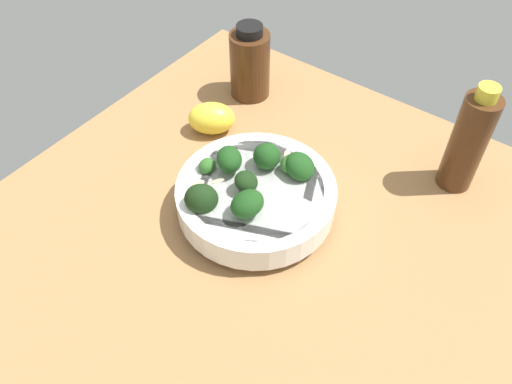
{
  "coord_description": "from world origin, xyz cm",
  "views": [
    {
      "loc": [
        25.93,
        -36.41,
        55.83
      ],
      "look_at": [
        -1.93,
        1.31,
        4.0
      ],
      "focal_mm": 37.01,
      "sensor_mm": 36.0,
      "label": 1
    }
  ],
  "objects_px": {
    "lemon_wedge": "(212,118)",
    "bottle_tall": "(250,63)",
    "bottle_short": "(468,142)",
    "bowl_of_broccoli": "(255,194)"
  },
  "relations": [
    {
      "from": "lemon_wedge",
      "to": "bottle_tall",
      "type": "distance_m",
      "value": 0.12
    },
    {
      "from": "lemon_wedge",
      "to": "bottle_short",
      "type": "xyz_separation_m",
      "value": [
        0.35,
        0.12,
        0.05
      ]
    },
    {
      "from": "bottle_tall",
      "to": "bottle_short",
      "type": "relative_size",
      "value": 0.76
    },
    {
      "from": "bottle_short",
      "to": "bottle_tall",
      "type": "bearing_deg",
      "value": -178.96
    },
    {
      "from": "bowl_of_broccoli",
      "to": "bottle_short",
      "type": "relative_size",
      "value": 1.27
    },
    {
      "from": "lemon_wedge",
      "to": "bottle_tall",
      "type": "bearing_deg",
      "value": 95.43
    },
    {
      "from": "bottle_short",
      "to": "lemon_wedge",
      "type": "bearing_deg",
      "value": -161.05
    },
    {
      "from": "bottle_tall",
      "to": "lemon_wedge",
      "type": "bearing_deg",
      "value": -84.57
    },
    {
      "from": "bowl_of_broccoli",
      "to": "bottle_short",
      "type": "distance_m",
      "value": 0.3
    },
    {
      "from": "bowl_of_broccoli",
      "to": "bottle_short",
      "type": "height_order",
      "value": "bottle_short"
    }
  ]
}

